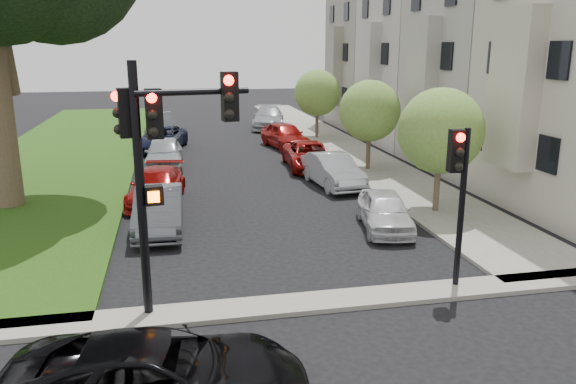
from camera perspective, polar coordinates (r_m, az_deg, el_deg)
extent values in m
plane|color=black|center=(11.86, 5.07, -15.52)|extent=(140.00, 140.00, 0.00)
cube|color=#21490D|center=(34.82, -21.36, 3.91)|extent=(8.00, 44.00, 0.12)
cube|color=slate|center=(35.68, 4.48, 5.11)|extent=(3.50, 44.00, 0.12)
cube|color=slate|center=(13.54, 2.61, -11.16)|extent=(60.00, 1.00, 0.12)
cube|color=tan|center=(21.35, 21.95, 9.72)|extent=(0.70, 2.20, 5.50)
cube|color=black|center=(21.47, 22.89, 12.34)|extent=(0.08, 3.60, 6.00)
cube|color=#A9A495|center=(29.71, 20.38, 11.94)|extent=(7.00, 7.40, 10.00)
cube|color=#A9A495|center=(27.91, 13.42, 11.29)|extent=(0.70, 2.20, 5.50)
cube|color=black|center=(28.00, 14.11, 13.31)|extent=(0.08, 3.60, 6.00)
cube|color=#A6A6A6|center=(36.31, 14.07, 12.73)|extent=(7.00, 7.40, 10.00)
cube|color=#A6A6A6|center=(34.85, 8.16, 12.13)|extent=(0.70, 2.20, 5.50)
cube|color=black|center=(34.93, 8.70, 13.76)|extent=(0.08, 3.60, 6.00)
cube|color=#A59D8D|center=(43.21, 9.71, 13.20)|extent=(7.00, 7.40, 10.00)
cube|color=#A59D8D|center=(41.99, 4.65, 12.63)|extent=(0.70, 2.20, 5.50)
cube|color=black|center=(42.05, 5.09, 13.99)|extent=(0.08, 3.60, 6.00)
cylinder|color=#493424|center=(20.97, 14.90, 0.74)|extent=(0.22, 0.22, 2.17)
sphere|color=olive|center=(20.60, 15.25, 6.02)|extent=(3.04, 3.04, 3.04)
cylinder|color=#493424|center=(27.59, 8.16, 4.27)|extent=(0.21, 0.21, 2.10)
sphere|color=olive|center=(27.32, 8.30, 8.17)|extent=(2.93, 2.93, 2.93)
cylinder|color=#493424|center=(37.01, 2.95, 7.06)|extent=(0.21, 0.21, 2.13)
sphere|color=olive|center=(36.81, 2.99, 10.02)|extent=(2.99, 2.99, 2.99)
cylinder|color=black|center=(12.42, -14.72, -0.38)|extent=(0.23, 0.23, 5.67)
cylinder|color=black|center=(12.04, -9.62, 9.99)|extent=(2.38, 0.54, 0.13)
cube|color=black|center=(12.08, -13.44, 7.73)|extent=(0.37, 0.34, 1.04)
cube|color=black|center=(12.11, -5.94, 9.62)|extent=(0.37, 0.34, 1.04)
cube|color=black|center=(12.39, -16.20, 7.71)|extent=(0.34, 0.37, 1.04)
sphere|color=#FF0C05|center=(11.89, -13.56, 9.31)|extent=(0.22, 0.22, 0.22)
sphere|color=black|center=(11.97, -13.36, 5.98)|extent=(0.22, 0.22, 0.22)
cube|color=black|center=(12.41, -13.47, -0.31)|extent=(0.42, 0.33, 0.41)
cube|color=#FF5905|center=(12.26, -13.49, -0.49)|extent=(0.24, 0.03, 0.24)
cylinder|color=black|center=(14.34, 17.19, -1.86)|extent=(0.16, 0.16, 4.08)
cube|color=black|center=(13.87, 16.68, 4.02)|extent=(0.34, 0.31, 1.02)
sphere|color=#FF0C05|center=(13.68, 17.10, 5.31)|extent=(0.21, 0.21, 0.21)
imported|color=black|center=(9.86, -13.09, -18.03)|extent=(5.22, 2.88, 1.38)
imported|color=silver|center=(18.91, 9.81, -1.87)|extent=(2.20, 3.98, 1.28)
imported|color=#999BA0|center=(24.39, 4.56, 2.20)|extent=(1.97, 4.46, 1.42)
imported|color=maroon|center=(27.88, 2.19, 3.71)|extent=(2.46, 4.88, 1.32)
imported|color=maroon|center=(33.57, -0.28, 5.77)|extent=(2.64, 4.74, 1.53)
imported|color=#999BA0|center=(41.77, -1.98, 7.56)|extent=(3.25, 5.79, 1.58)
imported|color=#3F4247|center=(18.92, -13.00, -1.80)|extent=(1.62, 4.37, 1.43)
imported|color=maroon|center=(22.37, -13.20, 0.56)|extent=(2.49, 4.71, 1.30)
imported|color=#999BA0|center=(28.66, -12.47, 3.88)|extent=(1.93, 4.53, 1.53)
imported|color=black|center=(33.75, -12.71, 5.35)|extent=(3.28, 5.38, 1.39)
imported|color=#3F4247|center=(40.88, -12.69, 6.91)|extent=(1.85, 4.29, 1.38)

